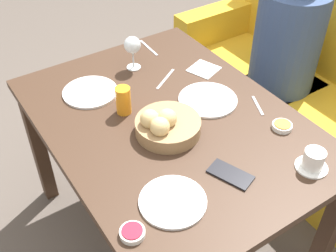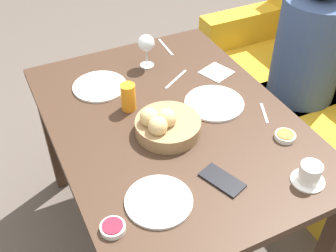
{
  "view_description": "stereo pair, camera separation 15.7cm",
  "coord_description": "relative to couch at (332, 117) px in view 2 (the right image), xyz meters",
  "views": [
    {
      "loc": [
        1.06,
        -0.7,
        1.79
      ],
      "look_at": [
        0.06,
        -0.05,
        0.77
      ],
      "focal_mm": 45.0,
      "sensor_mm": 36.0,
      "label": 1
    },
    {
      "loc": [
        1.13,
        -0.57,
        1.79
      ],
      "look_at": [
        0.06,
        -0.05,
        0.77
      ],
      "focal_mm": 45.0,
      "sensor_mm": 36.0,
      "label": 2
    }
  ],
  "objects": [
    {
      "name": "bread_basket",
      "position": [
        0.14,
        -1.08,
        0.45
      ],
      "size": [
        0.25,
        0.25,
        0.11
      ],
      "color": "#99754C",
      "rests_on": "dining_table"
    },
    {
      "name": "fork_silver",
      "position": [
        -0.16,
        -0.89,
        0.42
      ],
      "size": [
        0.1,
        0.15,
        0.0
      ],
      "color": "#B7B7BC",
      "rests_on": "dining_table"
    },
    {
      "name": "knife_silver",
      "position": [
        -0.43,
        -0.81,
        0.42
      ],
      "size": [
        0.17,
        0.02,
        0.0
      ],
      "color": "#B7B7BC",
      "rests_on": "dining_table"
    },
    {
      "name": "napkin",
      "position": [
        -0.13,
        -0.7,
        0.42
      ],
      "size": [
        0.15,
        0.15,
        0.0
      ],
      "color": "white",
      "rests_on": "dining_table"
    },
    {
      "name": "plate_near_left",
      "position": [
        -0.25,
        -1.21,
        0.42
      ],
      "size": [
        0.23,
        0.23,
        0.01
      ],
      "color": "white",
      "rests_on": "dining_table"
    },
    {
      "name": "juice_glass",
      "position": [
        -0.06,
        -1.15,
        0.47
      ],
      "size": [
        0.06,
        0.06,
        0.11
      ],
      "color": "orange",
      "rests_on": "dining_table"
    },
    {
      "name": "plate_far_center",
      "position": [
        0.07,
        -0.83,
        0.42
      ],
      "size": [
        0.24,
        0.24,
        0.01
      ],
      "color": "white",
      "rests_on": "dining_table"
    },
    {
      "name": "cell_phone",
      "position": [
        0.44,
        -1.02,
        0.42
      ],
      "size": [
        0.17,
        0.12,
        0.01
      ],
      "color": "black",
      "rests_on": "dining_table"
    },
    {
      "name": "jam_bowl_berry",
      "position": [
        0.47,
        -1.41,
        0.43
      ],
      "size": [
        0.08,
        0.08,
        0.02
      ],
      "color": "white",
      "rests_on": "dining_table"
    },
    {
      "name": "ground_plane",
      "position": [
        0.08,
        -1.02,
        -0.32
      ],
      "size": [
        10.0,
        10.0,
        0.0
      ],
      "primitive_type": "plane",
      "color": "#564C44"
    },
    {
      "name": "plate_near_right",
      "position": [
        0.43,
        -1.25,
        0.42
      ],
      "size": [
        0.22,
        0.22,
        0.01
      ],
      "color": "white",
      "rests_on": "dining_table"
    },
    {
      "name": "spoon_coffee",
      "position": [
        0.21,
        -0.68,
        0.42
      ],
      "size": [
        0.12,
        0.06,
        0.0
      ],
      "color": "#B7B7BC",
      "rests_on": "dining_table"
    },
    {
      "name": "jam_bowl_honey",
      "position": [
        0.36,
        -0.7,
        0.43
      ],
      "size": [
        0.08,
        0.08,
        0.02
      ],
      "color": "white",
      "rests_on": "dining_table"
    },
    {
      "name": "wine_glass",
      "position": [
        -0.32,
        -0.96,
        0.53
      ],
      "size": [
        0.08,
        0.08,
        0.16
      ],
      "color": "silver",
      "rests_on": "dining_table"
    },
    {
      "name": "coffee_cup",
      "position": [
        0.57,
        -0.76,
        0.45
      ],
      "size": [
        0.11,
        0.11,
        0.08
      ],
      "color": "white",
      "rests_on": "dining_table"
    },
    {
      "name": "couch",
      "position": [
        0.0,
        0.0,
        0.0
      ],
      "size": [
        1.64,
        0.7,
        0.9
      ],
      "color": "gold",
      "rests_on": "ground_plane"
    },
    {
      "name": "dining_table",
      "position": [
        0.08,
        -1.02,
        0.31
      ],
      "size": [
        1.23,
        0.91,
        0.74
      ],
      "color": "#3D281C",
      "rests_on": "ground_plane"
    },
    {
      "name": "seated_person",
      "position": [
        -0.14,
        -0.15,
        0.18
      ],
      "size": [
        0.35,
        0.45,
        1.19
      ],
      "color": "#23232D",
      "rests_on": "ground_plane"
    }
  ]
}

